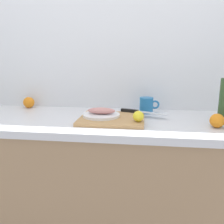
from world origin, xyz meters
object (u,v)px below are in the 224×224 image
Objects in this scene: white_plate at (101,115)px; coffee_mug_1 at (147,105)px; chef_knife at (138,112)px; lemon_0 at (138,116)px; orange_0 at (217,121)px; fish_fillet at (101,111)px; cutting_board at (112,119)px.

white_plate is 1.68× the size of coffee_mug_1.
white_plate is 0.75× the size of chef_knife.
lemon_0 reaches higher than orange_0.
coffee_mug_1 is at bearing 140.66° from orange_0.
coffee_mug_1 is (0.05, 0.30, 0.00)m from lemon_0.
chef_knife reaches higher than white_plate.
white_plate is at bearing 157.79° from lemon_0.
fish_fillet is at bearing 172.64° from orange_0.
coffee_mug_1 is 1.72× the size of orange_0.
lemon_0 reaches higher than white_plate.
chef_knife is (0.21, 0.11, 0.00)m from white_plate.
coffee_mug_1 is 0.46m from orange_0.
white_plate is 0.03m from fish_fillet.
orange_0 is at bearing -7.36° from fish_fillet.
cutting_board is 2.87× the size of coffee_mug_1.
coffee_mug_1 is (0.26, 0.21, -0.00)m from fish_fillet.
orange_0 is at bearing -7.36° from white_plate.
white_plate is 0.62m from orange_0.
fish_fillet is 0.24m from chef_knife.
chef_knife is at bearing 28.41° from fish_fillet.
chef_knife is (0.14, 0.12, 0.02)m from cutting_board.
orange_0 is (0.62, -0.08, -0.02)m from fish_fillet.
white_plate is at bearing 172.64° from orange_0.
lemon_0 is 0.46× the size of coffee_mug_1.
white_plate is 0.23m from lemon_0.
chef_knife is 0.12m from coffee_mug_1.
fish_fillet is at bearing -132.72° from chef_knife.
cutting_board is 2.28× the size of fish_fillet.
lemon_0 reaches higher than chef_knife.
coffee_mug_1 is at bearing 38.90° from white_plate.
cutting_board is 0.19m from chef_knife.
fish_fillet is (-0.06, 0.01, 0.04)m from cutting_board.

